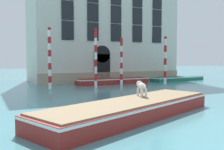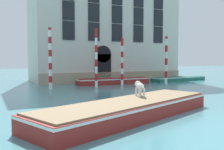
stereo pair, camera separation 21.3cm
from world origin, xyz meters
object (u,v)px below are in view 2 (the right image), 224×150
(mooring_pole_1, at_px, (122,61))
(dog_on_deck, at_px, (140,86))
(boat_foreground, at_px, (130,108))
(mooring_pole_3, at_px, (166,60))
(boat_moored_far, at_px, (179,79))
(mooring_pole_2, at_px, (50,58))
(mooring_pole_0, at_px, (96,58))
(boat_moored_near_palazzo, at_px, (114,81))

(mooring_pole_1, bearing_deg, dog_on_deck, -113.99)
(boat_foreground, distance_m, mooring_pole_3, 14.34)
(boat_foreground, bearing_deg, boat_moored_far, 22.85)
(mooring_pole_1, bearing_deg, mooring_pole_2, -178.86)
(mooring_pole_0, relative_size, mooring_pole_3, 1.08)
(boat_moored_far, relative_size, mooring_pole_0, 1.42)
(mooring_pole_0, distance_m, mooring_pole_1, 2.89)
(boat_foreground, height_order, mooring_pole_0, mooring_pole_0)
(dog_on_deck, relative_size, mooring_pole_0, 0.21)
(boat_foreground, xyz_separation_m, dog_on_deck, (0.98, 0.88, 0.75))
(mooring_pole_2, xyz_separation_m, mooring_pole_3, (10.33, -0.64, -0.17))
(boat_foreground, xyz_separation_m, mooring_pole_2, (-0.65, 11.06, 2.01))
(dog_on_deck, xyz_separation_m, mooring_pole_1, (4.58, 10.30, 0.97))
(boat_moored_near_palazzo, xyz_separation_m, mooring_pole_0, (-2.55, -2.13, 2.09))
(boat_moored_far, bearing_deg, mooring_pole_3, -152.32)
(boat_foreground, relative_size, mooring_pole_2, 1.88)
(mooring_pole_2, bearing_deg, boat_moored_near_palazzo, 13.25)
(boat_foreground, distance_m, mooring_pole_1, 12.61)
(boat_foreground, xyz_separation_m, mooring_pole_3, (9.67, 10.42, 1.83))
(dog_on_deck, distance_m, mooring_pole_0, 9.73)
(mooring_pole_3, bearing_deg, mooring_pole_0, -179.38)
(mooring_pole_2, bearing_deg, dog_on_deck, -80.88)
(mooring_pole_3, bearing_deg, boat_foreground, -132.86)
(dog_on_deck, xyz_separation_m, mooring_pole_3, (8.69, 9.54, 1.09))
(mooring_pole_0, bearing_deg, mooring_pole_2, 168.43)
(boat_moored_near_palazzo, bearing_deg, mooring_pole_2, -166.25)
(boat_foreground, relative_size, dog_on_deck, 9.02)
(mooring_pole_0, bearing_deg, boat_moored_far, 13.17)
(boat_moored_far, distance_m, mooring_pole_1, 7.93)
(mooring_pole_0, xyz_separation_m, mooring_pole_1, (2.76, 0.83, -0.30))
(mooring_pole_1, height_order, mooring_pole_3, mooring_pole_3)
(mooring_pole_3, bearing_deg, dog_on_deck, -132.33)
(boat_moored_near_palazzo, distance_m, mooring_pole_1, 2.22)
(boat_foreground, relative_size, mooring_pole_3, 2.03)
(mooring_pole_2, bearing_deg, boat_foreground, -86.62)
(boat_foreground, relative_size, boat_moored_near_palazzo, 1.30)
(dog_on_deck, relative_size, mooring_pole_1, 0.24)
(mooring_pole_0, height_order, mooring_pole_1, mooring_pole_0)
(dog_on_deck, relative_size, boat_moored_near_palazzo, 0.14)
(mooring_pole_2, bearing_deg, mooring_pole_3, -3.52)
(boat_moored_near_palazzo, distance_m, mooring_pole_2, 6.52)
(boat_foreground, bearing_deg, dog_on_deck, 20.54)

